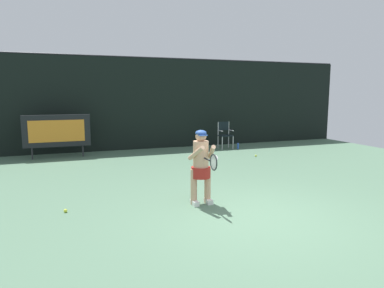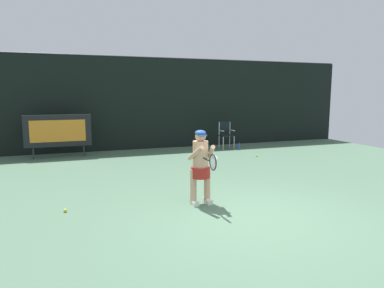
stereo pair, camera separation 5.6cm
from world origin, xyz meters
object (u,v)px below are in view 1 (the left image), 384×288
at_px(tennis_racket, 213,162).
at_px(scoreboard, 57,131).
at_px(water_bottle, 238,146).
at_px(umpire_chair, 225,133).
at_px(tennis_player, 201,164).
at_px(tennis_ball_loose, 65,211).
at_px(tennis_ball_spare, 256,156).

bearing_deg(tennis_racket, scoreboard, 101.61).
bearing_deg(water_bottle, umpire_chair, 143.02).
distance_m(umpire_chair, tennis_player, 7.24).
bearing_deg(tennis_player, water_bottle, 56.27).
height_order(scoreboard, tennis_racket, scoreboard).
distance_m(tennis_player, tennis_ball_loose, 2.75).
bearing_deg(tennis_ball_spare, tennis_racket, -128.14).
height_order(tennis_racket, tennis_ball_spare, tennis_racket).
xyz_separation_m(scoreboard, tennis_ball_loose, (0.19, -6.02, -0.91)).
bearing_deg(water_bottle, tennis_ball_spare, -96.62).
distance_m(umpire_chair, tennis_ball_loose, 8.56).
height_order(umpire_chair, tennis_ball_loose, umpire_chair).
height_order(water_bottle, tennis_ball_spare, water_bottle).
distance_m(umpire_chair, tennis_ball_spare, 2.16).
xyz_separation_m(umpire_chair, tennis_ball_loose, (-6.15, -5.92, -0.58)).
bearing_deg(tennis_ball_loose, tennis_racket, -20.29).
bearing_deg(tennis_ball_loose, scoreboard, 91.85).
relative_size(water_bottle, tennis_racket, 0.44).
relative_size(tennis_ball_loose, tennis_ball_spare, 1.00).
xyz_separation_m(scoreboard, tennis_player, (2.79, -6.41, -0.12)).
bearing_deg(scoreboard, tennis_racket, -68.15).
distance_m(water_bottle, tennis_player, 7.22).
xyz_separation_m(scoreboard, water_bottle, (6.78, -0.43, -0.82)).
bearing_deg(tennis_ball_spare, tennis_player, -131.80).
bearing_deg(umpire_chair, tennis_ball_loose, -136.12).
bearing_deg(scoreboard, umpire_chair, -0.94).
xyz_separation_m(water_bottle, tennis_ball_loose, (-6.59, -5.59, -0.09)).
height_order(tennis_racket, tennis_ball_loose, tennis_racket).
distance_m(scoreboard, tennis_ball_spare, 6.99).
relative_size(water_bottle, tennis_ball_spare, 3.90).
relative_size(umpire_chair, tennis_racket, 1.79).
height_order(umpire_chair, water_bottle, umpire_chair).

